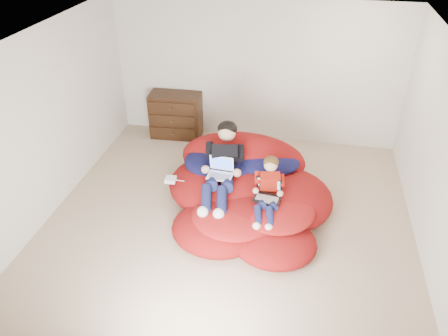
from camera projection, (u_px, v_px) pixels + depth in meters
room_shell at (229, 206)px, 6.01m from camera, size 5.10×5.10×2.77m
dresser at (176, 115)px, 8.01m from camera, size 0.95×0.55×0.83m
beanbag_pile at (246, 191)px, 6.25m from camera, size 2.41×2.40×0.92m
cream_pillow at (223, 140)px, 6.79m from camera, size 0.42×0.27×0.27m
older_boy at (222, 162)px, 6.06m from camera, size 0.45×1.33×0.83m
younger_boy at (268, 188)px, 5.71m from camera, size 0.33×0.86×0.65m
laptop_white at (221, 170)px, 6.00m from camera, size 0.36×0.31×0.25m
laptop_black at (268, 192)px, 5.73m from camera, size 0.37×0.38×0.24m
power_adapter at (171, 180)px, 6.22m from camera, size 0.16×0.16×0.06m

